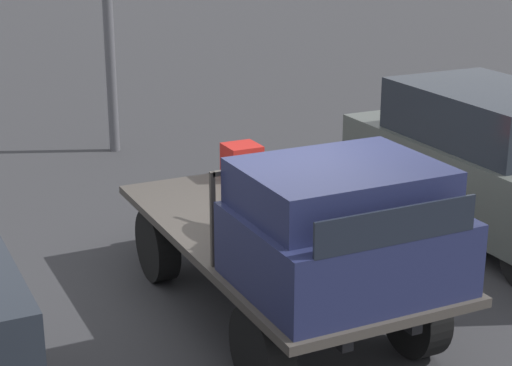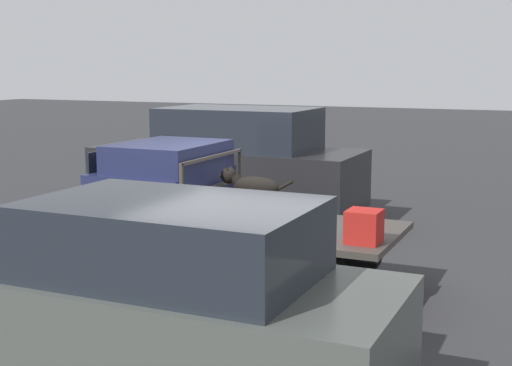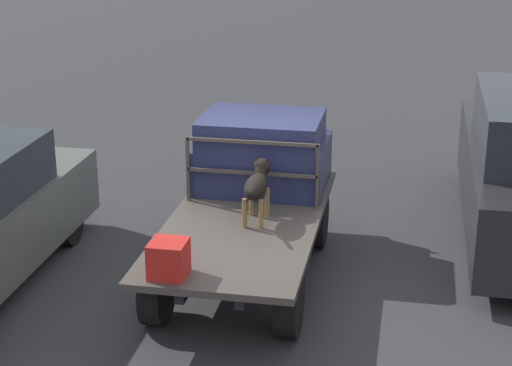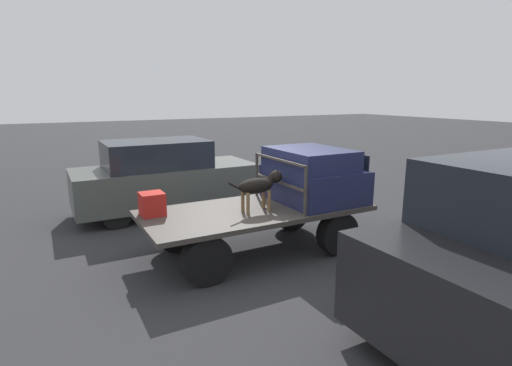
# 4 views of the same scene
# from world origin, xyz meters

# --- Properties ---
(ground_plane) EXTENTS (80.00, 80.00, 0.00)m
(ground_plane) POSITION_xyz_m (0.00, 0.00, 0.00)
(ground_plane) COLOR #2D2D30
(flatbed_truck) EXTENTS (3.98, 1.81, 0.82)m
(flatbed_truck) POSITION_xyz_m (0.00, 0.00, 0.59)
(flatbed_truck) COLOR black
(flatbed_truck) RESTS_ON ground
(truck_cab) EXTENTS (1.41, 1.69, 0.98)m
(truck_cab) POSITION_xyz_m (1.21, 0.00, 1.29)
(truck_cab) COLOR #1E2347
(truck_cab) RESTS_ON flatbed_truck
(truck_headboard) EXTENTS (0.04, 1.69, 0.84)m
(truck_headboard) POSITION_xyz_m (0.46, 0.00, 1.38)
(truck_headboard) COLOR #3D3833
(truck_headboard) RESTS_ON flatbed_truck
(dog) EXTENTS (1.07, 0.26, 0.71)m
(dog) POSITION_xyz_m (0.00, -0.16, 1.27)
(dog) COLOR brown
(dog) RESTS_ON flatbed_truck
(cargo_crate) EXTENTS (0.38, 0.38, 0.38)m
(cargo_crate) POSITION_xyz_m (-1.70, 0.45, 1.01)
(cargo_crate) COLOR #AD1E19
(cargo_crate) RESTS_ON flatbed_truck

